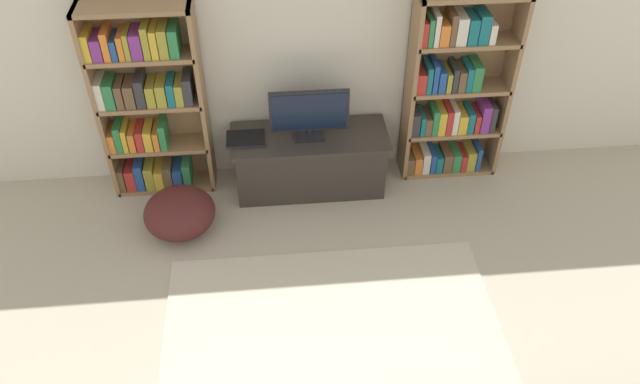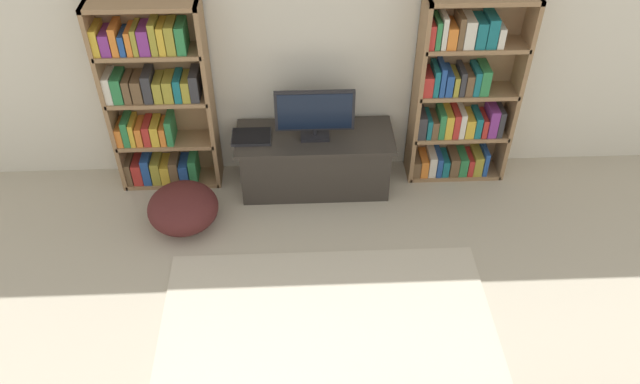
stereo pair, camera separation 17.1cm
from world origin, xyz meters
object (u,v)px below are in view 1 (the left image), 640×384
object	(u,v)px
laptop	(246,139)
beanbag_ottoman	(180,213)
tv_stand	(310,161)
television	(309,114)
bookshelf_left	(149,104)
bookshelf_right	(453,91)

from	to	relation	value
laptop	beanbag_ottoman	size ratio (longest dim) A/B	0.57
tv_stand	television	bearing A→B (deg)	-90.00
bookshelf_left	beanbag_ottoman	world-z (taller)	bookshelf_left
bookshelf_left	laptop	distance (m)	0.84
tv_stand	laptop	xyz separation A→B (m)	(-0.54, -0.01, 0.28)
television	beanbag_ottoman	bearing A→B (deg)	-157.92
tv_stand	laptop	distance (m)	0.61
beanbag_ottoman	television	bearing A→B (deg)	22.08
television	beanbag_ottoman	size ratio (longest dim) A/B	1.13
tv_stand	bookshelf_left	bearing A→B (deg)	173.25
bookshelf_left	tv_stand	distance (m)	1.44
tv_stand	bookshelf_right	bearing A→B (deg)	7.09
tv_stand	beanbag_ottoman	size ratio (longest dim) A/B	2.32
television	laptop	world-z (taller)	television
bookshelf_left	bookshelf_right	bearing A→B (deg)	0.00
television	bookshelf_right	bearing A→B (deg)	8.05
bookshelf_right	television	distance (m)	1.26
bookshelf_right	laptop	bearing A→B (deg)	-174.66
bookshelf_right	laptop	world-z (taller)	bookshelf_right
bookshelf_right	television	xyz separation A→B (m)	(-1.25, -0.18, -0.03)
bookshelf_right	laptop	size ratio (longest dim) A/B	5.11
tv_stand	television	size ratio (longest dim) A/B	2.05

